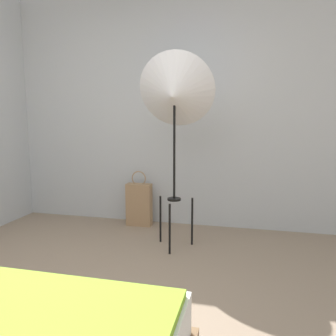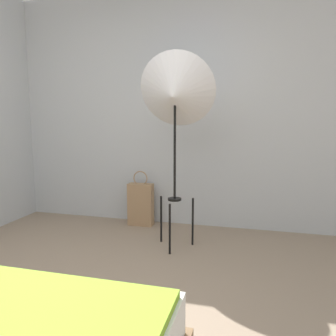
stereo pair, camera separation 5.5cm
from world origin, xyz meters
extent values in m
cube|color=#B7BCC1|center=(0.00, 2.34, 1.30)|extent=(8.00, 0.05, 2.60)
cube|color=#84B72D|center=(0.07, -0.21, 0.43)|extent=(1.45, 0.48, 0.04)
cylinder|color=black|center=(0.39, 1.42, 0.23)|extent=(0.02, 0.02, 0.46)
cylinder|color=black|center=(0.24, 1.70, 0.23)|extent=(0.02, 0.02, 0.46)
cylinder|color=black|center=(0.55, 1.70, 0.23)|extent=(0.02, 0.02, 0.46)
cylinder|color=black|center=(0.39, 1.61, 0.46)|extent=(0.13, 0.13, 0.02)
cylinder|color=black|center=(0.39, 1.61, 0.94)|extent=(0.02, 0.02, 0.96)
cone|color=silver|center=(0.39, 1.61, 1.42)|extent=(0.71, 0.46, 0.74)
cube|color=#9E7A56|center=(-0.13, 2.15, 0.24)|extent=(0.28, 0.12, 0.48)
torus|color=#9E7A56|center=(-0.13, 2.15, 0.54)|extent=(0.17, 0.01, 0.17)
camera|label=1|loc=(1.03, -1.29, 1.18)|focal=35.00mm
camera|label=2|loc=(1.09, -1.28, 1.18)|focal=35.00mm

